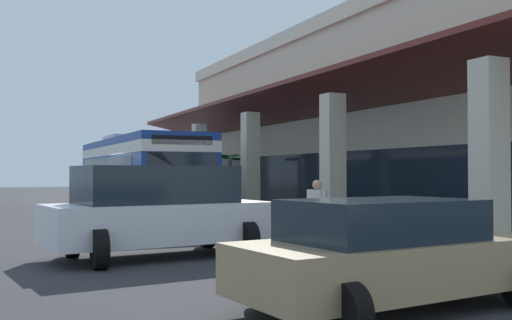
% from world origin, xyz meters
% --- Properties ---
extents(ground, '(120.00, 120.00, 0.00)m').
position_xyz_m(ground, '(0.00, 8.00, 0.00)').
color(ground, '#2D2D30').
extents(curb_strip, '(34.44, 0.50, 0.12)m').
position_xyz_m(curb_strip, '(0.88, 4.98, 0.06)').
color(curb_strip, '#9E998E').
rests_on(curb_strip, ground).
extents(plaza_building, '(29.00, 16.67, 7.96)m').
position_xyz_m(plaza_building, '(0.88, 14.61, 3.98)').
color(plaza_building, beige).
rests_on(plaza_building, ground).
extents(transit_bus, '(11.22, 2.89, 3.34)m').
position_xyz_m(transit_bus, '(-2.01, 1.62, 1.85)').
color(transit_bus, navy).
rests_on(transit_bus, ground).
extents(parked_sedan_tan, '(2.76, 4.57, 1.47)m').
position_xyz_m(parked_sedan_tan, '(14.55, 1.07, 0.75)').
color(parked_sedan_tan, '#9E845B').
rests_on(parked_sedan_tan, ground).
extents(parked_suv_white, '(3.11, 5.01, 1.97)m').
position_xyz_m(parked_suv_white, '(8.41, -0.41, 1.02)').
color(parked_suv_white, silver).
rests_on(parked_suv_white, ground).
extents(pedestrian, '(0.68, 0.46, 1.66)m').
position_xyz_m(pedestrian, '(9.10, 3.13, 0.93)').
color(pedestrian, navy).
rests_on(pedestrian, ground).
extents(potted_palm, '(1.56, 1.75, 2.67)m').
position_xyz_m(potted_palm, '(-3.95, 6.22, 0.69)').
color(potted_palm, brown).
rests_on(potted_palm, ground).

